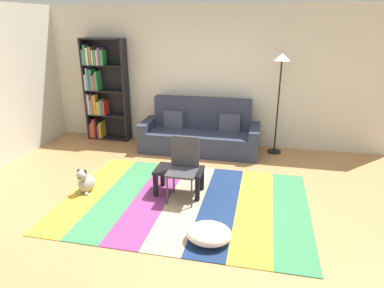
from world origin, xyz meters
The scene contains 11 objects.
ground_plane centered at (0.00, 0.00, 0.00)m, with size 14.00×14.00×0.00m, color #B27F4C.
back_wall centered at (0.00, 2.55, 1.35)m, with size 6.80×0.10×2.70m, color silver.
rug centered at (0.04, -0.03, 0.00)m, with size 3.37×2.41×0.01m.
couch centered at (-0.14, 2.02, 0.34)m, with size 2.26×0.80×1.00m.
bookshelf centered at (-2.29, 2.31, 1.05)m, with size 0.90×0.28×2.08m.
coffee_table centered at (-0.10, 0.20, 0.31)m, with size 0.69×0.42×0.38m.
pouf centered at (0.53, -0.87, 0.11)m, with size 0.52×0.45×0.20m, color white.
dog centered at (-1.46, -0.05, 0.16)m, with size 0.22×0.35×0.40m.
standing_lamp centered at (1.28, 2.22, 1.57)m, with size 0.32×0.32×1.88m.
tv_remote centered at (-0.20, 0.15, 0.40)m, with size 0.04×0.15×0.02m, color black.
folding_chair centered at (0.00, 0.09, 0.53)m, with size 0.40×0.40×0.90m.
Camera 1 is at (1.04, -4.15, 2.40)m, focal length 31.94 mm.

